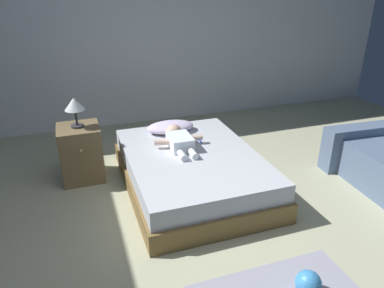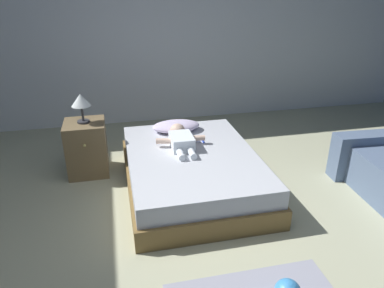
{
  "view_description": "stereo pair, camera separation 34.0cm",
  "coord_description": "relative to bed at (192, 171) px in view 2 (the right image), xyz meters",
  "views": [
    {
      "loc": [
        -0.82,
        -1.98,
        1.88
      ],
      "look_at": [
        0.19,
        0.96,
        0.47
      ],
      "focal_mm": 33.56,
      "sensor_mm": 36.0,
      "label": 1
    },
    {
      "loc": [
        -0.49,
        -2.07,
        1.88
      ],
      "look_at": [
        0.19,
        0.96,
        0.47
      ],
      "focal_mm": 33.56,
      "sensor_mm": 36.0,
      "label": 2
    }
  ],
  "objects": [
    {
      "name": "ground_plane",
      "position": [
        -0.19,
        -0.96,
        -0.18
      ],
      "size": [
        8.0,
        8.0,
        0.0
      ],
      "primitive_type": "plane",
      "color": "#ACAD8C"
    },
    {
      "name": "wall_behind_bed",
      "position": [
        -0.19,
        2.04,
        1.18
      ],
      "size": [
        8.0,
        0.12,
        2.71
      ],
      "primitive_type": "cube",
      "color": "silver",
      "rests_on": "ground_plane"
    },
    {
      "name": "bed",
      "position": [
        0.0,
        0.0,
        0.0
      ],
      "size": [
        1.27,
        1.74,
        0.37
      ],
      "color": "brown",
      "rests_on": "ground_plane"
    },
    {
      "name": "pillow",
      "position": [
        -0.05,
        0.6,
        0.24
      ],
      "size": [
        0.52,
        0.31,
        0.11
      ],
      "color": "silver",
      "rests_on": "bed"
    },
    {
      "name": "baby",
      "position": [
        -0.07,
        0.21,
        0.25
      ],
      "size": [
        0.5,
        0.61,
        0.17
      ],
      "color": "white",
      "rests_on": "bed"
    },
    {
      "name": "toothbrush",
      "position": [
        0.17,
        0.28,
        0.2
      ],
      "size": [
        0.02,
        0.15,
        0.02
      ],
      "color": "blue",
      "rests_on": "bed"
    },
    {
      "name": "nightstand",
      "position": [
        -1.01,
        0.54,
        0.11
      ],
      "size": [
        0.41,
        0.44,
        0.57
      ],
      "color": "brown",
      "rests_on": "ground_plane"
    },
    {
      "name": "lamp",
      "position": [
        -1.01,
        0.54,
        0.61
      ],
      "size": [
        0.19,
        0.19,
        0.3
      ],
      "color": "#333338",
      "rests_on": "nightstand"
    }
  ]
}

